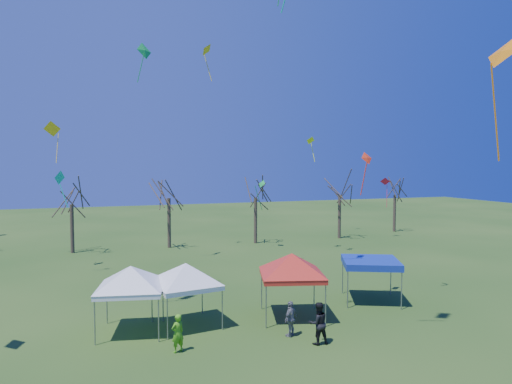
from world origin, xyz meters
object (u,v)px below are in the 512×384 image
tent_white_mid (186,267)px  tree_2 (169,180)px  person_dark (318,323)px  tree_5 (395,182)px  tent_white_west (131,270)px  tent_red (292,258)px  tree_4 (340,181)px  tree_3 (256,182)px  person_grey (291,319)px  person_green (178,333)px  tent_blue (371,263)px  tree_1 (71,187)px

tent_white_mid → tree_2: bearing=83.7°
tent_white_mid → person_dark: bearing=-39.6°
tree_2 → tree_5: tree_2 is taller
tent_white_west → tent_red: 7.84m
tree_4 → tree_3: bearing=179.7°
tree_3 → tent_white_mid: bearing=-117.4°
tent_red → person_dark: tent_red is taller
tree_2 → person_dark: size_ratio=4.46×
tree_5 → tent_white_west: 38.51m
person_grey → tree_4: bearing=-159.5°
tree_2 → person_dark: bearing=-84.0°
person_green → tree_3: bearing=-140.6°
tent_white_west → tent_red: size_ratio=0.96×
tent_blue → person_dark: size_ratio=2.19×
tent_red → tree_4: bearing=55.2°
person_grey → tree_5: bearing=-169.0°
tree_1 → tent_white_mid: bearing=-74.0°
tent_white_west → person_dark: size_ratio=2.17×
tree_4 → person_grey: (-15.83, -23.52, -5.25)m
tent_blue → tree_4: bearing=64.9°
tree_3 → person_green: 26.86m
tree_2 → tree_3: 8.41m
tree_1 → tree_2: (8.40, -0.27, 0.50)m
tree_1 → tree_5: 34.52m
tree_4 → tree_5: tree_4 is taller
tent_red → tent_white_west: bearing=175.9°
tree_1 → person_dark: bearing=-66.5°
tree_5 → person_grey: bearing=-133.4°
tree_2 → tree_3: size_ratio=1.03×
tent_white_mid → tent_red: tent_red is taller
tree_3 → tent_blue: size_ratio=1.97×
person_grey → tent_white_mid: bearing=-70.1°
tree_4 → tent_white_west: tree_4 is taller
tree_4 → person_dark: 29.42m
tree_2 → tree_3: (8.40, -0.33, -0.21)m
tent_blue → person_green: bearing=-163.3°
tree_1 → tree_3: (16.80, -0.60, 0.29)m
tree_3 → tree_5: size_ratio=1.06×
tent_white_west → tent_blue: 13.18m
tree_1 → tent_red: size_ratio=1.82×
tent_white_west → person_grey: bearing=-22.9°
tent_blue → tent_red: bearing=-168.5°
person_dark → tree_3: bearing=-100.1°
tent_white_mid → tent_red: bearing=-6.5°
tree_1 → tent_white_west: 21.79m
tree_2 → person_green: tree_2 is taller
person_grey → tree_3: bearing=-141.0°
tree_5 → tent_red: tree_5 is taller
tent_white_west → tent_blue: tent_white_west is taller
tent_red → tent_blue: tent_red is taller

